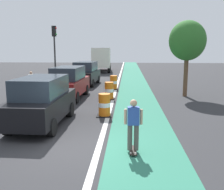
{
  "coord_description": "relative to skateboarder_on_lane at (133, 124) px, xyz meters",
  "views": [
    {
      "loc": [
        1.83,
        -8.17,
        3.23
      ],
      "look_at": [
        1.11,
        3.66,
        1.1
      ],
      "focal_mm": 42.15,
      "sensor_mm": 36.0,
      "label": 1
    }
  ],
  "objects": [
    {
      "name": "ground_plane",
      "position": [
        -2.01,
        0.34,
        -0.91
      ],
      "size": [
        100.0,
        100.0,
        0.0
      ],
      "primitive_type": "plane",
      "color": "#2D2D30"
    },
    {
      "name": "bike_lane_strip",
      "position": [
        0.39,
        12.34,
        -0.91
      ],
      "size": [
        2.5,
        80.0,
        0.01
      ],
      "primitive_type": "cube",
      "color": "#2D755B",
      "rests_on": "ground"
    },
    {
      "name": "lane_divider_stripe",
      "position": [
        -1.11,
        12.34,
        -0.91
      ],
      "size": [
        0.2,
        80.0,
        0.01
      ],
      "primitive_type": "cube",
      "color": "silver",
      "rests_on": "ground"
    },
    {
      "name": "skateboarder_on_lane",
      "position": [
        0.0,
        0.0,
        0.0
      ],
      "size": [
        0.57,
        0.8,
        1.69
      ],
      "color": "black",
      "rests_on": "ground"
    },
    {
      "name": "parked_suv_nearest",
      "position": [
        -3.78,
        2.79,
        0.12
      ],
      "size": [
        2.01,
        4.64,
        2.04
      ],
      "color": "black",
      "rests_on": "ground"
    },
    {
      "name": "parked_suv_second",
      "position": [
        -3.99,
        8.74,
        0.12
      ],
      "size": [
        2.08,
        4.68,
        2.04
      ],
      "color": "maroon",
      "rests_on": "ground"
    },
    {
      "name": "parked_suv_third",
      "position": [
        -3.88,
        15.12,
        0.12
      ],
      "size": [
        2.12,
        4.7,
        2.04
      ],
      "color": "black",
      "rests_on": "ground"
    },
    {
      "name": "traffic_barrel_front",
      "position": [
        -1.28,
        4.37,
        -0.38
      ],
      "size": [
        0.73,
        0.73,
        1.09
      ],
      "color": "orange",
      "rests_on": "ground"
    },
    {
      "name": "traffic_barrel_mid",
      "position": [
        -1.36,
        8.62,
        -0.38
      ],
      "size": [
        0.73,
        0.73,
        1.09
      ],
      "color": "orange",
      "rests_on": "ground"
    },
    {
      "name": "traffic_barrel_back",
      "position": [
        -1.29,
        12.62,
        -0.38
      ],
      "size": [
        0.73,
        0.73,
        1.09
      ],
      "color": "orange",
      "rests_on": "ground"
    },
    {
      "name": "delivery_truck_down_block",
      "position": [
        -3.78,
        28.49,
        0.94
      ],
      "size": [
        2.66,
        7.7,
        3.23
      ],
      "color": "silver",
      "rests_on": "ground"
    },
    {
      "name": "traffic_light_corner",
      "position": [
        -6.6,
        15.17,
        2.59
      ],
      "size": [
        0.41,
        0.32,
        5.1
      ],
      "color": "#2D2D2D",
      "rests_on": "ground"
    },
    {
      "name": "pedestrian_crossing",
      "position": [
        -6.98,
        10.21,
        -0.05
      ],
      "size": [
        0.34,
        0.2,
        1.61
      ],
      "color": "#33333D",
      "rests_on": "ground"
    },
    {
      "name": "street_tree_sidewalk",
      "position": [
        3.68,
        9.94,
        2.76
      ],
      "size": [
        2.4,
        2.4,
        5.0
      ],
      "color": "brown",
      "rests_on": "ground"
    }
  ]
}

